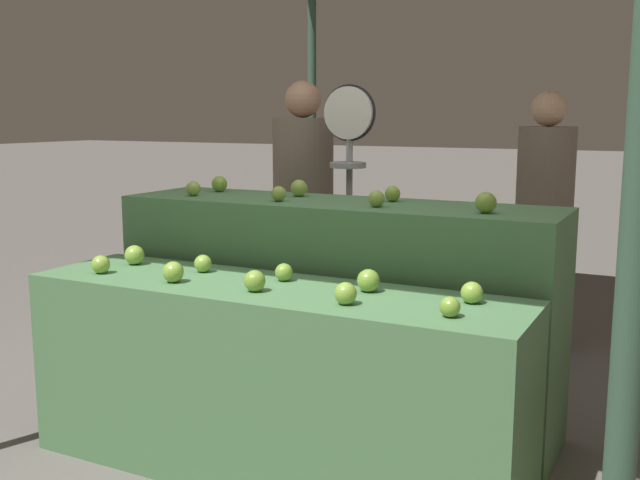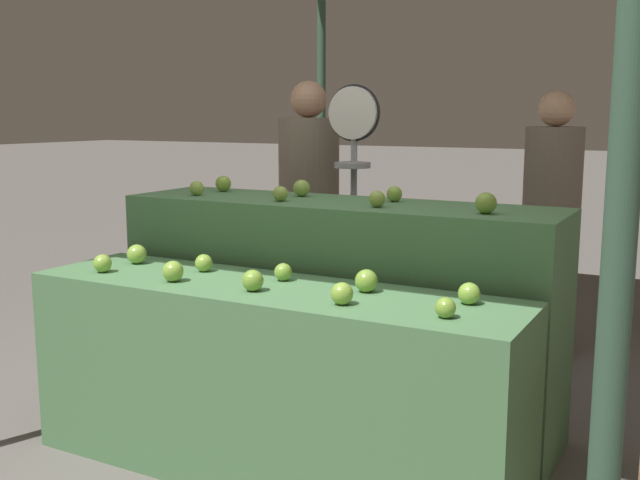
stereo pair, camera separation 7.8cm
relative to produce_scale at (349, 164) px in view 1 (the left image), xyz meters
The scene contains 23 objects.
ground_plane 1.75m from the produce_scale, 79.44° to the right, with size 60.00×60.00×0.00m, color #66605B.
display_counter_front 1.50m from the produce_scale, 79.44° to the right, with size 2.08×0.55×0.79m, color #4C7A4C.
display_counter_back 0.96m from the produce_scale, 70.20° to the right, with size 2.08×0.55×1.07m, color #4C7A4C.
apple_front_0 1.51m from the produce_scale, 111.84° to the right, with size 0.08×0.08×0.08m, color #84AD3D.
apple_front_1 1.41m from the produce_scale, 96.63° to the right, with size 0.09×0.09×0.09m, color #84AD3D.
apple_front_2 1.41m from the produce_scale, 80.51° to the right, with size 0.09×0.09×0.09m, color #7AA338.
apple_front_3 1.54m from the produce_scale, 65.43° to the right, with size 0.08×0.08×0.08m, color #84AD3D.
apple_front_4 1.73m from the produce_scale, 53.30° to the right, with size 0.07×0.07×0.07m, color #7AA338.
apple_front_5 1.32m from the produce_scale, 115.53° to the right, with size 0.09×0.09×0.09m, color #84AD3D.
apple_front_6 1.21m from the produce_scale, 98.41° to the right, with size 0.08×0.08×0.08m, color #84AD3D.
apple_front_7 1.21m from the produce_scale, 78.15° to the right, with size 0.07×0.07×0.07m, color #7AA338.
apple_front_8 1.35m from the produce_scale, 61.63° to the right, with size 0.09×0.09×0.09m, color #7AA338.
apple_front_9 1.58m from the produce_scale, 48.03° to the right, with size 0.08×0.08×0.08m, color #84AD3D.
apple_back_0 0.91m from the produce_scale, 123.35° to the right, with size 0.07×0.07×0.07m, color #8EB247.
apple_back_1 0.77m from the produce_scale, 90.15° to the right, with size 0.07×0.07×0.07m, color #8EB247.
apple_back_2 0.91m from the produce_scale, 57.31° to the right, with size 0.07×0.07×0.07m, color #8EB247.
apple_back_3 1.22m from the produce_scale, 37.69° to the right, with size 0.09×0.09×0.09m, color #84AD3D.
apple_back_4 0.73m from the produce_scale, 133.37° to the right, with size 0.08×0.08×0.08m, color #84AD3D.
apple_back_5 0.54m from the produce_scale, 92.06° to the right, with size 0.08×0.08×0.08m, color #8EB247.
apple_back_6 0.72m from the produce_scale, 48.48° to the right, with size 0.07×0.07×0.07m, color #84AD3D.
produce_scale is the anchor object (origin of this frame).
person_vendor_at_scale 0.55m from the produce_scale, 148.71° to the left, with size 0.47×0.47×1.67m.
person_customer_left 1.28m from the produce_scale, 43.79° to the left, with size 0.46×0.46×1.61m.
Camera 1 is at (1.51, -2.50, 1.47)m, focal length 42.00 mm.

